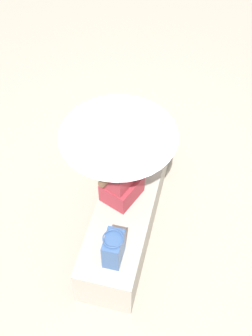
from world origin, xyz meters
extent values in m
plane|color=#9E9384|center=(0.00, 0.00, 0.00)|extent=(14.00, 14.00, 0.00)
cube|color=#A8A093|center=(0.00, 0.00, 0.24)|extent=(2.04, 0.52, 0.48)
cube|color=#992D38|center=(0.11, -0.05, 0.59)|extent=(0.42, 0.39, 0.22)
cube|color=#992D38|center=(0.11, -0.05, 0.94)|extent=(0.37, 0.30, 0.48)
sphere|color=brown|center=(0.11, -0.05, 1.28)|extent=(0.20, 0.20, 0.20)
cylinder|color=brown|center=(0.29, -0.13, 0.97)|extent=(0.14, 0.21, 0.32)
cylinder|color=brown|center=(-0.08, 0.02, 0.97)|extent=(0.14, 0.21, 0.32)
cylinder|color=#B7B7BC|center=(0.05, -0.09, 0.97)|extent=(0.02, 0.02, 0.98)
cone|color=silver|center=(0.05, -0.09, 1.35)|extent=(0.99, 0.99, 0.22)
sphere|color=#B7B7BC|center=(0.05, -0.09, 1.48)|extent=(0.03, 0.03, 0.03)
cube|color=black|center=(-0.58, 0.06, 0.64)|extent=(0.24, 0.12, 0.32)
torus|color=black|center=(-0.58, 0.06, 0.82)|extent=(0.18, 0.18, 0.01)
cube|color=#335184|center=(0.75, 0.04, 0.63)|extent=(0.23, 0.15, 0.30)
torus|color=#335184|center=(0.75, 0.04, 0.80)|extent=(0.17, 0.17, 0.01)
camera|label=1|loc=(2.46, 0.57, 3.89)|focal=47.56mm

